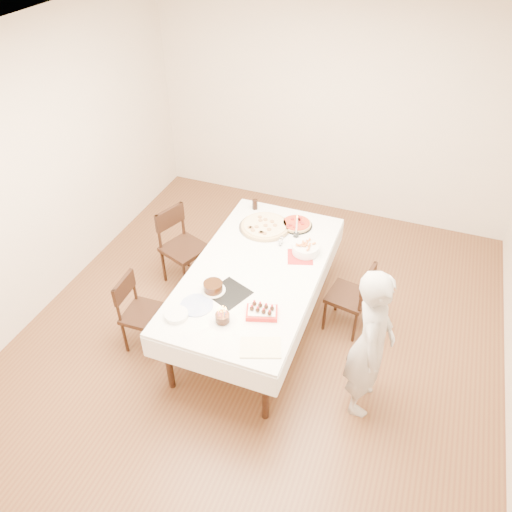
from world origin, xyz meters
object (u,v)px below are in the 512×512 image
(chair_left_savory, at_px, (184,249))
(pizza_pepperoni, at_px, (296,224))
(chair_left_dessert, at_px, (145,314))
(strawberry_box, at_px, (262,312))
(dining_table, at_px, (256,299))
(chair_right_savory, at_px, (348,296))
(person, at_px, (371,344))
(cola_glass, at_px, (255,204))
(taper_candle, at_px, (297,226))
(birthday_cake, at_px, (222,315))
(pasta_bowl, at_px, (306,249))
(pizza_white, at_px, (265,226))
(layer_cake, at_px, (213,287))

(chair_left_savory, relative_size, pizza_pepperoni, 2.66)
(chair_left_dessert, height_order, strawberry_box, strawberry_box)
(dining_table, height_order, chair_right_savory, chair_right_savory)
(person, bearing_deg, cola_glass, 42.65)
(pizza_pepperoni, distance_m, taper_candle, 0.21)
(cola_glass, bearing_deg, person, -43.32)
(dining_table, height_order, chair_left_savory, chair_left_savory)
(cola_glass, relative_size, birthday_cake, 0.82)
(taper_candle, bearing_deg, pasta_bowl, -53.71)
(person, relative_size, birthday_cake, 10.83)
(taper_candle, bearing_deg, cola_glass, 149.86)
(pasta_bowl, relative_size, strawberry_box, 1.00)
(chair_right_savory, bearing_deg, pizza_white, 171.99)
(birthday_cake, bearing_deg, cola_glass, 101.88)
(chair_left_dessert, height_order, person, person)
(chair_right_savory, distance_m, taper_candle, 0.84)
(pizza_white, bearing_deg, strawberry_box, -71.26)
(pizza_white, height_order, taper_candle, taper_candle)
(pizza_white, bearing_deg, chair_left_dessert, -121.54)
(chair_left_savory, height_order, person, person)
(pizza_white, xyz_separation_m, layer_cake, (-0.10, -1.04, 0.02))
(dining_table, bearing_deg, person, -23.21)
(taper_candle, bearing_deg, strawberry_box, -87.09)
(layer_cake, bearing_deg, strawberry_box, -14.03)
(chair_left_savory, bearing_deg, birthday_cake, 151.26)
(dining_table, relative_size, pizza_pepperoni, 6.56)
(chair_left_dessert, height_order, pizza_white, pizza_white)
(chair_right_savory, height_order, layer_cake, layer_cake)
(pasta_bowl, distance_m, birthday_cake, 1.16)
(birthday_cake, bearing_deg, taper_candle, 80.83)
(chair_right_savory, distance_m, pizza_white, 1.08)
(chair_right_savory, bearing_deg, chair_left_dessert, -142.57)
(chair_right_savory, bearing_deg, dining_table, -148.29)
(pizza_white, relative_size, pasta_bowl, 2.07)
(strawberry_box, bearing_deg, cola_glass, 112.88)
(chair_left_savory, height_order, taper_candle, taper_candle)
(cola_glass, xyz_separation_m, strawberry_box, (0.62, -1.46, -0.02))
(chair_left_dessert, bearing_deg, layer_cake, -167.96)
(pizza_white, xyz_separation_m, birthday_cake, (0.12, -1.35, 0.06))
(pasta_bowl, bearing_deg, dining_table, -131.98)
(cola_glass, bearing_deg, layer_cake, -84.75)
(pasta_bowl, distance_m, strawberry_box, 0.92)
(chair_right_savory, relative_size, pizza_pepperoni, 2.40)
(chair_right_savory, xyz_separation_m, pizza_pepperoni, (-0.68, 0.45, 0.38))
(cola_glass, height_order, birthday_cake, birthday_cake)
(chair_right_savory, relative_size, chair_left_dessert, 1.01)
(strawberry_box, bearing_deg, chair_right_savory, 56.60)
(pizza_pepperoni, bearing_deg, birthday_cake, -96.14)
(chair_right_savory, xyz_separation_m, person, (0.33, -0.82, 0.32))
(dining_table, relative_size, chair_left_savory, 2.47)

